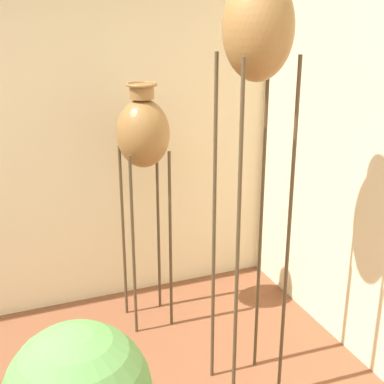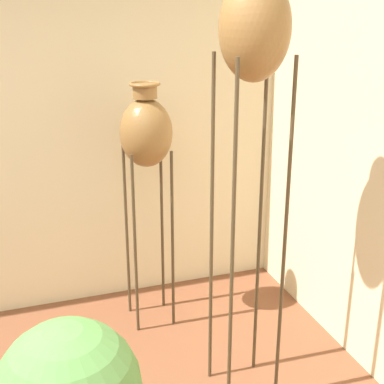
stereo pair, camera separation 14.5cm
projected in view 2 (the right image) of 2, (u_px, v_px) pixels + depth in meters
The scene contains 2 objects.
vase_stand_tall at pixel (254, 38), 2.47m from camera, with size 0.34×0.34×2.32m.
vase_stand_medium at pixel (146, 135), 3.37m from camera, with size 0.34×0.34×1.66m.
Camera 2 is at (0.21, -1.55, 2.11)m, focal length 50.00 mm.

